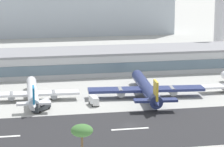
# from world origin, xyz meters

# --- Properties ---
(ground_plane) EXTENTS (1400.00, 1400.00, 0.00)m
(ground_plane) POSITION_xyz_m (0.00, 0.00, 0.00)
(ground_plane) COLOR #A8A8A3
(runway_strip) EXTENTS (800.00, 38.98, 0.08)m
(runway_strip) POSITION_xyz_m (0.00, -4.03, 0.04)
(runway_strip) COLOR #262628
(runway_strip) RESTS_ON ground_plane
(runway_centreline_dash_3) EXTENTS (12.00, 1.20, 0.01)m
(runway_centreline_dash_3) POSITION_xyz_m (-40.36, -4.03, 0.09)
(runway_centreline_dash_3) COLOR white
(runway_centreline_dash_3) RESTS_ON runway_strip
(runway_centreline_dash_4) EXTENTS (12.00, 1.20, 0.01)m
(runway_centreline_dash_4) POSITION_xyz_m (-0.49, -4.03, 0.09)
(runway_centreline_dash_4) COLOR white
(runway_centreline_dash_4) RESTS_ON runway_strip
(terminal_building) EXTENTS (157.80, 26.58, 10.62)m
(terminal_building) POSITION_xyz_m (12.39, 84.80, 5.32)
(terminal_building) COLOR #B7BABC
(terminal_building) RESTS_ON ground_plane
(control_tower) EXTENTS (10.52, 10.52, 47.54)m
(control_tower) POSITION_xyz_m (78.04, 116.95, 28.40)
(control_tower) COLOR silver
(control_tower) RESTS_ON ground_plane
(distant_hotel_block) EXTENTS (136.27, 37.22, 43.20)m
(distant_hotel_block) POSITION_xyz_m (12.08, 221.23, 21.60)
(distant_hotel_block) COLOR #A8B2BC
(distant_hotel_block) RESTS_ON ground_plane
(airliner_blue_tail_gate_0) EXTENTS (34.94, 44.48, 9.28)m
(airliner_blue_tail_gate_0) POSITION_xyz_m (-28.22, 36.74, 2.96)
(airliner_blue_tail_gate_0) COLOR silver
(airliner_blue_tail_gate_0) RESTS_ON ground_plane
(airliner_gold_tail_gate_1) EXTENTS (45.04, 52.27, 10.92)m
(airliner_gold_tail_gate_1) POSITION_xyz_m (14.69, 32.87, 3.48)
(airliner_gold_tail_gate_1) COLOR navy
(airliner_gold_tail_gate_1) RESTS_ON ground_plane
(service_box_truck_0) EXTENTS (3.22, 6.22, 3.25)m
(service_box_truck_0) POSITION_xyz_m (-6.77, 26.42, 1.79)
(service_box_truck_0) COLOR white
(service_box_truck_0) RESTS_ON ground_plane
(service_fuel_truck_1) EXTENTS (7.20, 8.35, 3.95)m
(service_fuel_truck_1) POSITION_xyz_m (-26.11, 22.33, 2.03)
(service_fuel_truck_1) COLOR #2D3338
(service_fuel_truck_1) RESTS_ON ground_plane
(palm_tree_1) EXTENTS (5.49, 5.49, 12.41)m
(palm_tree_1) POSITION_xyz_m (-20.22, -36.08, 10.72)
(palm_tree_1) COLOR brown
(palm_tree_1) RESTS_ON ground_plane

